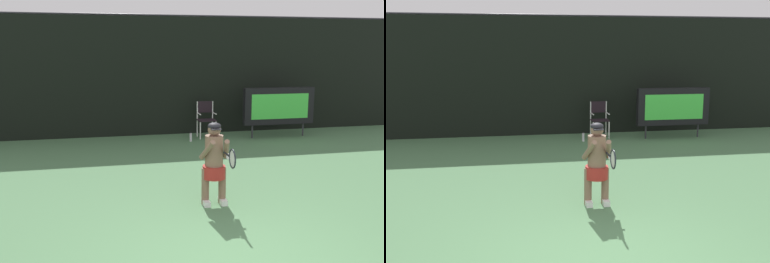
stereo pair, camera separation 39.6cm
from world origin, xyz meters
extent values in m
cube|color=black|center=(0.00, 8.50, 1.80)|extent=(18.00, 0.12, 3.60)
cylinder|color=#38383D|center=(0.00, 8.50, 3.63)|extent=(18.00, 0.05, 0.05)
cube|color=black|center=(3.71, 7.32, 0.95)|extent=(2.20, 0.20, 1.10)
cube|color=green|center=(3.71, 7.22, 0.95)|extent=(1.80, 0.01, 0.75)
cylinder|color=#2D2D33|center=(2.88, 7.32, 0.20)|extent=(0.05, 0.05, 0.40)
cylinder|color=#2D2D33|center=(4.53, 7.32, 0.20)|extent=(0.05, 0.05, 0.40)
cylinder|color=white|center=(1.32, 7.48, 0.26)|extent=(0.04, 0.04, 0.52)
cylinder|color=white|center=(1.80, 7.48, 0.26)|extent=(0.04, 0.04, 0.52)
cylinder|color=white|center=(1.32, 7.89, 0.26)|extent=(0.04, 0.04, 0.52)
cylinder|color=white|center=(1.80, 7.89, 0.26)|extent=(0.04, 0.04, 0.52)
cube|color=black|center=(1.56, 7.68, 0.54)|extent=(0.52, 0.44, 0.03)
cylinder|color=white|center=(1.32, 7.89, 0.80)|extent=(0.04, 0.04, 0.56)
cylinder|color=white|center=(1.80, 7.89, 0.80)|extent=(0.04, 0.04, 0.56)
cube|color=black|center=(1.56, 7.89, 0.91)|extent=(0.48, 0.02, 0.34)
cylinder|color=white|center=(1.32, 7.68, 0.74)|extent=(0.04, 0.44, 0.04)
cylinder|color=white|center=(1.80, 7.68, 0.74)|extent=(0.04, 0.44, 0.04)
cylinder|color=silver|center=(0.98, 7.27, 0.12)|extent=(0.07, 0.07, 0.24)
cylinder|color=black|center=(0.98, 7.27, 0.25)|extent=(0.03, 0.03, 0.03)
cube|color=white|center=(0.15, 2.18, 0.04)|extent=(0.11, 0.26, 0.09)
cube|color=white|center=(0.45, 2.18, 0.04)|extent=(0.11, 0.26, 0.09)
cylinder|color=brown|center=(0.15, 2.23, 0.32)|extent=(0.13, 0.13, 0.65)
cylinder|color=brown|center=(0.45, 2.23, 0.32)|extent=(0.13, 0.13, 0.65)
cylinder|color=maroon|center=(0.30, 2.23, 0.57)|extent=(0.39, 0.39, 0.22)
cylinder|color=brown|center=(0.30, 2.23, 0.93)|extent=(0.31, 0.31, 0.56)
sphere|color=brown|center=(0.30, 2.23, 1.30)|extent=(0.22, 0.22, 0.22)
ellipsoid|color=black|center=(0.30, 2.23, 1.37)|extent=(0.22, 0.22, 0.12)
cube|color=black|center=(0.30, 2.14, 1.33)|extent=(0.17, 0.12, 0.02)
cylinder|color=brown|center=(0.13, 2.07, 1.00)|extent=(0.19, 0.45, 0.40)
cylinder|color=brown|center=(0.46, 2.07, 1.00)|extent=(0.19, 0.45, 0.40)
cylinder|color=white|center=(0.48, 1.95, 0.90)|extent=(0.13, 0.13, 0.11)
cylinder|color=black|center=(0.42, 1.90, 0.96)|extent=(0.03, 0.28, 0.03)
torus|color=black|center=(0.42, 1.59, 0.96)|extent=(0.02, 0.31, 0.31)
ellipsoid|color=silver|center=(0.42, 1.59, 0.96)|extent=(0.01, 0.26, 0.26)
camera|label=1|loc=(-1.57, -4.53, 2.63)|focal=39.86mm
camera|label=2|loc=(-1.18, -4.61, 2.63)|focal=39.86mm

